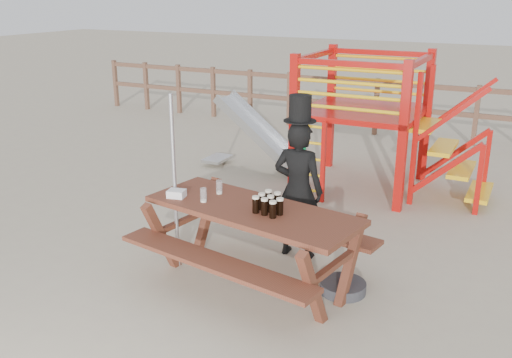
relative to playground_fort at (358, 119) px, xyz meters
name	(u,v)px	position (x,y,z in m)	size (l,w,h in m)	color
ground	(240,281)	(-0.12, -3.58, -1.07)	(60.00, 60.00, 0.00)	tan
back_fence	(400,102)	(-0.12, 3.42, -0.34)	(15.09, 0.09, 1.20)	brown
playground_fort	(358,119)	(0.00, 0.00, 0.00)	(4.71, 1.84, 2.10)	#B5100C
picnic_table	(252,236)	(0.01, -3.57, -0.53)	(2.46, 1.89, 0.86)	brown
man_with_hat	(298,187)	(0.16, -2.71, -0.23)	(0.59, 0.40, 1.89)	black
metal_pole	(175,184)	(-0.92, -3.57, -0.10)	(0.04, 0.04, 1.95)	#B2B2B7
parasol_base	(343,287)	(0.92, -3.30, -1.02)	(0.47, 0.47, 0.20)	#323136
paper_bag	(177,194)	(-0.84, -3.66, -0.17)	(0.18, 0.14, 0.08)	white
stout_pints	(269,204)	(0.21, -3.60, -0.12)	(0.30, 0.33, 0.17)	black
empty_glasses	(211,192)	(-0.50, -3.50, -0.14)	(0.09, 0.36, 0.15)	silver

